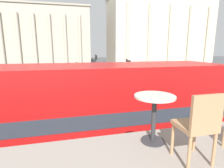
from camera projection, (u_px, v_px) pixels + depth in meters
double_decker_bus at (79, 117)px, 6.10m from camera, size 10.31×2.62×4.08m
cafe_dining_table at (154, 108)px, 2.58m from camera, size 0.60×0.60×0.73m
cafe_chair_0 at (198, 124)px, 2.07m from camera, size 0.40×0.40×0.91m
plaza_building_left at (38, 36)px, 54.36m from camera, size 31.40×14.27×17.24m
plaza_building_right at (159, 31)px, 61.94m from camera, size 35.93×15.03×21.99m
traffic_light_near at (127, 77)px, 13.33m from camera, size 0.42×0.24×3.89m
traffic_light_mid at (78, 73)px, 18.45m from camera, size 0.42×0.24×3.30m
traffic_light_far at (96, 63)px, 27.09m from camera, size 0.42×0.24×3.82m
pedestrian_blue at (49, 78)px, 22.35m from camera, size 0.32×0.32×1.73m
pedestrian_yellow at (122, 69)px, 32.81m from camera, size 0.32×0.32×1.66m
pedestrian_olive at (17, 94)px, 14.18m from camera, size 0.32×0.32×1.79m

